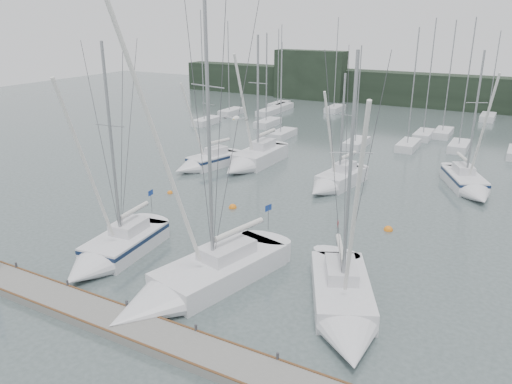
{
  "coord_description": "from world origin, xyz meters",
  "views": [
    {
      "loc": [
        13.28,
        -19.04,
        13.44
      ],
      "look_at": [
        0.02,
        5.0,
        3.7
      ],
      "focal_mm": 35.0,
      "sensor_mm": 36.0,
      "label": 1
    }
  ],
  "objects_px": {
    "sailboat_mid_b": "(251,161)",
    "buoy_b": "(388,230)",
    "sailboat_mid_c": "(333,182)",
    "sailboat_near_center": "(187,286)",
    "sailboat_near_right": "(345,311)",
    "buoy_c": "(170,193)",
    "sailboat_mid_a": "(203,163)",
    "buoy_a": "(233,208)",
    "sailboat_mid_d": "(469,185)",
    "sailboat_near_left": "(110,253)"
  },
  "relations": [
    {
      "from": "sailboat_mid_a",
      "to": "sailboat_mid_d",
      "type": "xyz_separation_m",
      "value": [
        22.43,
        4.99,
        0.0
      ]
    },
    {
      "from": "buoy_a",
      "to": "sailboat_near_center",
      "type": "bearing_deg",
      "value": -69.28
    },
    {
      "from": "sailboat_mid_c",
      "to": "sailboat_near_center",
      "type": "bearing_deg",
      "value": -82.61
    },
    {
      "from": "buoy_a",
      "to": "sailboat_near_right",
      "type": "bearing_deg",
      "value": -39.14
    },
    {
      "from": "sailboat_near_left",
      "to": "sailboat_mid_a",
      "type": "distance_m",
      "value": 18.91
    },
    {
      "from": "sailboat_near_right",
      "to": "buoy_b",
      "type": "height_order",
      "value": "sailboat_near_right"
    },
    {
      "from": "sailboat_near_center",
      "to": "buoy_a",
      "type": "relative_size",
      "value": 29.65
    },
    {
      "from": "sailboat_mid_b",
      "to": "sailboat_mid_c",
      "type": "relative_size",
      "value": 1.28
    },
    {
      "from": "sailboat_near_left",
      "to": "sailboat_mid_b",
      "type": "height_order",
      "value": "sailboat_near_left"
    },
    {
      "from": "sailboat_near_left",
      "to": "sailboat_mid_c",
      "type": "bearing_deg",
      "value": 63.95
    },
    {
      "from": "sailboat_near_right",
      "to": "buoy_b",
      "type": "distance_m",
      "value": 11.41
    },
    {
      "from": "sailboat_mid_b",
      "to": "buoy_b",
      "type": "relative_size",
      "value": 21.01
    },
    {
      "from": "sailboat_mid_a",
      "to": "sailboat_mid_c",
      "type": "xyz_separation_m",
      "value": [
        12.59,
        0.45,
        -0.0
      ]
    },
    {
      "from": "sailboat_mid_a",
      "to": "sailboat_mid_b",
      "type": "relative_size",
      "value": 0.77
    },
    {
      "from": "sailboat_near_right",
      "to": "sailboat_mid_a",
      "type": "distance_m",
      "value": 26.1
    },
    {
      "from": "sailboat_near_left",
      "to": "sailboat_mid_d",
      "type": "relative_size",
      "value": 1.12
    },
    {
      "from": "sailboat_mid_a",
      "to": "sailboat_mid_b",
      "type": "bearing_deg",
      "value": 49.92
    },
    {
      "from": "sailboat_mid_c",
      "to": "buoy_b",
      "type": "bearing_deg",
      "value": -35.84
    },
    {
      "from": "buoy_b",
      "to": "buoy_c",
      "type": "distance_m",
      "value": 17.29
    },
    {
      "from": "sailboat_mid_d",
      "to": "buoy_b",
      "type": "height_order",
      "value": "sailboat_mid_d"
    },
    {
      "from": "sailboat_near_right",
      "to": "buoy_b",
      "type": "bearing_deg",
      "value": 69.85
    },
    {
      "from": "sailboat_near_center",
      "to": "buoy_c",
      "type": "distance_m",
      "value": 15.85
    },
    {
      "from": "sailboat_mid_b",
      "to": "buoy_c",
      "type": "height_order",
      "value": "sailboat_mid_b"
    },
    {
      "from": "sailboat_near_left",
      "to": "sailboat_mid_d",
      "type": "bearing_deg",
      "value": 48.16
    },
    {
      "from": "buoy_a",
      "to": "buoy_c",
      "type": "height_order",
      "value": "buoy_a"
    },
    {
      "from": "sailboat_near_center",
      "to": "buoy_c",
      "type": "height_order",
      "value": "sailboat_near_center"
    },
    {
      "from": "sailboat_mid_a",
      "to": "sailboat_mid_d",
      "type": "height_order",
      "value": "sailboat_mid_d"
    },
    {
      "from": "buoy_a",
      "to": "buoy_b",
      "type": "xyz_separation_m",
      "value": [
        11.17,
        1.5,
        0.0
      ]
    },
    {
      "from": "sailboat_near_left",
      "to": "buoy_b",
      "type": "xyz_separation_m",
      "value": [
        12.88,
        12.23,
        -0.56
      ]
    },
    {
      "from": "sailboat_near_center",
      "to": "sailboat_mid_b",
      "type": "height_order",
      "value": "sailboat_near_center"
    },
    {
      "from": "buoy_b",
      "to": "buoy_a",
      "type": "bearing_deg",
      "value": -172.34
    },
    {
      "from": "sailboat_mid_b",
      "to": "sailboat_mid_a",
      "type": "bearing_deg",
      "value": -143.82
    },
    {
      "from": "sailboat_mid_a",
      "to": "sailboat_mid_d",
      "type": "relative_size",
      "value": 0.84
    },
    {
      "from": "sailboat_near_left",
      "to": "buoy_b",
      "type": "relative_size",
      "value": 21.67
    },
    {
      "from": "sailboat_mid_d",
      "to": "buoy_c",
      "type": "height_order",
      "value": "sailboat_mid_d"
    },
    {
      "from": "sailboat_near_right",
      "to": "sailboat_mid_a",
      "type": "bearing_deg",
      "value": 114.18
    },
    {
      "from": "buoy_a",
      "to": "sailboat_mid_a",
      "type": "bearing_deg",
      "value": 136.43
    },
    {
      "from": "sailboat_near_right",
      "to": "buoy_c",
      "type": "height_order",
      "value": "sailboat_near_right"
    },
    {
      "from": "sailboat_mid_b",
      "to": "buoy_b",
      "type": "bearing_deg",
      "value": -27.54
    },
    {
      "from": "sailboat_mid_c",
      "to": "buoy_a",
      "type": "relative_size",
      "value": 16.74
    },
    {
      "from": "sailboat_near_right",
      "to": "buoy_b",
      "type": "xyz_separation_m",
      "value": [
        -0.94,
        11.36,
        -0.51
      ]
    },
    {
      "from": "sailboat_mid_a",
      "to": "buoy_a",
      "type": "height_order",
      "value": "sailboat_mid_a"
    },
    {
      "from": "sailboat_near_left",
      "to": "sailboat_mid_d",
      "type": "distance_m",
      "value": 28.29
    },
    {
      "from": "sailboat_mid_a",
      "to": "buoy_b",
      "type": "height_order",
      "value": "sailboat_mid_a"
    },
    {
      "from": "sailboat_mid_b",
      "to": "buoy_b",
      "type": "height_order",
      "value": "sailboat_mid_b"
    },
    {
      "from": "sailboat_near_right",
      "to": "buoy_a",
      "type": "relative_size",
      "value": 22.03
    },
    {
      "from": "buoy_a",
      "to": "buoy_c",
      "type": "distance_m",
      "value": 6.09
    },
    {
      "from": "sailboat_mid_a",
      "to": "buoy_a",
      "type": "xyz_separation_m",
      "value": [
        7.61,
        -7.24,
        -0.55
      ]
    },
    {
      "from": "sailboat_mid_c",
      "to": "buoy_a",
      "type": "height_order",
      "value": "sailboat_mid_c"
    },
    {
      "from": "buoy_a",
      "to": "buoy_c",
      "type": "relative_size",
      "value": 1.32
    }
  ]
}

